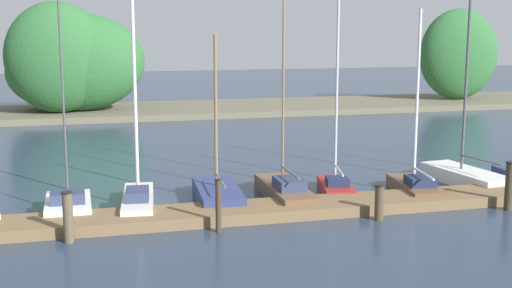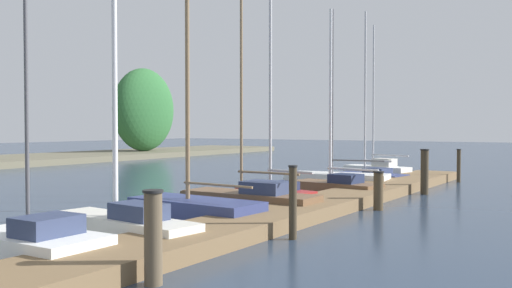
{
  "view_description": "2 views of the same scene",
  "coord_description": "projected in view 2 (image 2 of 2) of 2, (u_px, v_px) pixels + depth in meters",
  "views": [
    {
      "loc": [
        -6.36,
        -9.03,
        5.93
      ],
      "look_at": [
        -1.09,
        11.47,
        2.19
      ],
      "focal_mm": 47.36,
      "sensor_mm": 36.0,
      "label": 1
    },
    {
      "loc": [
        -13.25,
        3.71,
        2.39
      ],
      "look_at": [
        1.14,
        12.9,
        1.88
      ],
      "focal_mm": 39.9,
      "sensor_mm": 36.0,
      "label": 2
    }
  ],
  "objects": [
    {
      "name": "sailboat_7",
      "position": [
        334.0,
        185.0,
        19.81
      ],
      "size": [
        1.61,
        3.5,
        6.48
      ],
      "rotation": [
        0.0,
        0.0,
        1.43
      ],
      "color": "brown",
      "rests_on": "ground"
    },
    {
      "name": "sailboat_2",
      "position": [
        33.0,
        242.0,
        10.03
      ],
      "size": [
        1.41,
        2.84,
        7.46
      ],
      "rotation": [
        0.0,
        0.0,
        1.58
      ],
      "color": "white",
      "rests_on": "ground"
    },
    {
      "name": "sailboat_3",
      "position": [
        121.0,
        221.0,
        11.91
      ],
      "size": [
        1.34,
        4.08,
        6.98
      ],
      "rotation": [
        0.0,
        0.0,
        1.47
      ],
      "color": "silver",
      "rests_on": "ground"
    },
    {
      "name": "sailboat_5",
      "position": [
        247.0,
        198.0,
        16.18
      ],
      "size": [
        1.2,
        4.34,
        7.81
      ],
      "rotation": [
        0.0,
        0.0,
        1.56
      ],
      "color": "brown",
      "rests_on": "ground"
    },
    {
      "name": "mooring_piling_1",
      "position": [
        153.0,
        237.0,
        8.56
      ],
      "size": [
        0.32,
        0.32,
        1.44
      ],
      "color": "brown",
      "rests_on": "ground"
    },
    {
      "name": "mooring_piling_5",
      "position": [
        459.0,
        165.0,
        24.46
      ],
      "size": [
        0.19,
        0.19,
        1.44
      ],
      "color": "#3D3323",
      "rests_on": "ground"
    },
    {
      "name": "sailboat_10",
      "position": [
        376.0,
        169.0,
        26.51
      ],
      "size": [
        1.67,
        3.43,
        7.13
      ],
      "rotation": [
        0.0,
        0.0,
        1.33
      ],
      "color": "white",
      "rests_on": "ground"
    },
    {
      "name": "sailboat_6",
      "position": [
        273.0,
        188.0,
        18.05
      ],
      "size": [
        1.56,
        3.07,
        7.96
      ],
      "rotation": [
        0.0,
        0.0,
        1.35
      ],
      "color": "maroon",
      "rests_on": "ground"
    },
    {
      "name": "sailboat_9",
      "position": [
        368.0,
        175.0,
        24.42
      ],
      "size": [
        1.79,
        3.43,
        7.32
      ],
      "rotation": [
        0.0,
        0.0,
        1.42
      ],
      "color": "navy",
      "rests_on": "ground"
    },
    {
      "name": "sailboat_4",
      "position": [
        191.0,
        208.0,
        14.32
      ],
      "size": [
        1.55,
        3.81,
        5.64
      ],
      "rotation": [
        0.0,
        0.0,
        1.52
      ],
      "color": "navy",
      "rests_on": "ground"
    },
    {
      "name": "mooring_piling_4",
      "position": [
        425.0,
        172.0,
        20.08
      ],
      "size": [
        0.32,
        0.32,
        1.61
      ],
      "color": "#3D3323",
      "rests_on": "ground"
    },
    {
      "name": "dock_pier",
      "position": [
        300.0,
        211.0,
        15.04
      ],
      "size": [
        26.92,
        1.8,
        0.35
      ],
      "color": "brown",
      "rests_on": "ground"
    },
    {
      "name": "mooring_piling_3",
      "position": [
        378.0,
        191.0,
        16.27
      ],
      "size": [
        0.32,
        0.32,
        1.12
      ],
      "color": "#4C3D28",
      "rests_on": "ground"
    },
    {
      "name": "sailboat_8",
      "position": [
        334.0,
        178.0,
        22.66
      ],
      "size": [
        1.92,
        4.26,
        7.05
      ],
      "rotation": [
        0.0,
        0.0,
        1.72
      ],
      "color": "white",
      "rests_on": "ground"
    },
    {
      "name": "mooring_piling_2",
      "position": [
        293.0,
        202.0,
        12.04
      ],
      "size": [
        0.2,
        0.2,
        1.58
      ],
      "color": "#3D3323",
      "rests_on": "ground"
    }
  ]
}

